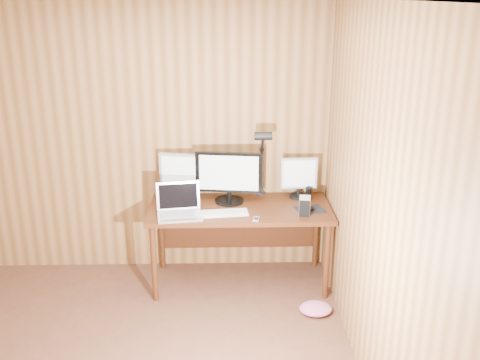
{
  "coord_description": "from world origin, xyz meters",
  "views": [
    {
      "loc": [
        0.82,
        -2.74,
        2.54
      ],
      "look_at": [
        0.93,
        1.58,
        1.02
      ],
      "focal_mm": 40.0,
      "sensor_mm": 36.0,
      "label": 1
    }
  ],
  "objects_px": {
    "monitor_right": "(299,177)",
    "mouse": "(310,207)",
    "laptop": "(179,207)",
    "keyboard": "(220,213)",
    "speaker": "(308,193)",
    "phone": "(256,219)",
    "desk": "(240,216)",
    "monitor_center": "(229,176)",
    "desk_lamp": "(262,154)",
    "monitor_left": "(181,175)",
    "hard_drive": "(305,206)"
  },
  "relations": [
    {
      "from": "speaker",
      "to": "hard_drive",
      "type": "bearing_deg",
      "value": -103.87
    },
    {
      "from": "monitor_center",
      "to": "monitor_right",
      "type": "xyz_separation_m",
      "value": [
        0.64,
        0.09,
        -0.04
      ]
    },
    {
      "from": "desk",
      "to": "keyboard",
      "type": "height_order",
      "value": "keyboard"
    },
    {
      "from": "laptop",
      "to": "speaker",
      "type": "xyz_separation_m",
      "value": [
        1.15,
        0.31,
        -0.0
      ]
    },
    {
      "from": "laptop",
      "to": "speaker",
      "type": "bearing_deg",
      "value": 6.52
    },
    {
      "from": "desk",
      "to": "phone",
      "type": "height_order",
      "value": "phone"
    },
    {
      "from": "desk",
      "to": "mouse",
      "type": "xyz_separation_m",
      "value": [
        0.61,
        -0.15,
        0.14
      ]
    },
    {
      "from": "monitor_left",
      "to": "phone",
      "type": "xyz_separation_m",
      "value": [
        0.66,
        -0.48,
        -0.23
      ]
    },
    {
      "from": "monitor_left",
      "to": "phone",
      "type": "bearing_deg",
      "value": -24.61
    },
    {
      "from": "desk",
      "to": "phone",
      "type": "relative_size",
      "value": 16.05
    },
    {
      "from": "keyboard",
      "to": "speaker",
      "type": "distance_m",
      "value": 0.86
    },
    {
      "from": "laptop",
      "to": "desk_lamp",
      "type": "bearing_deg",
      "value": 18.86
    },
    {
      "from": "desk",
      "to": "laptop",
      "type": "distance_m",
      "value": 0.6
    },
    {
      "from": "monitor_left",
      "to": "desk_lamp",
      "type": "height_order",
      "value": "desk_lamp"
    },
    {
      "from": "desk",
      "to": "desk_lamp",
      "type": "xyz_separation_m",
      "value": [
        0.21,
        0.15,
        0.54
      ]
    },
    {
      "from": "monitor_left",
      "to": "phone",
      "type": "distance_m",
      "value": 0.85
    },
    {
      "from": "monitor_left",
      "to": "desk_lamp",
      "type": "xyz_separation_m",
      "value": [
        0.74,
        0.02,
        0.19
      ]
    },
    {
      "from": "mouse",
      "to": "speaker",
      "type": "height_order",
      "value": "speaker"
    },
    {
      "from": "keyboard",
      "to": "hard_drive",
      "type": "distance_m",
      "value": 0.72
    },
    {
      "from": "laptop",
      "to": "keyboard",
      "type": "xyz_separation_m",
      "value": [
        0.35,
        -0.01,
        -0.05
      ]
    },
    {
      "from": "hard_drive",
      "to": "desk_lamp",
      "type": "relative_size",
      "value": 0.22
    },
    {
      "from": "monitor_right",
      "to": "desk_lamp",
      "type": "bearing_deg",
      "value": 176.09
    },
    {
      "from": "monitor_left",
      "to": "hard_drive",
      "type": "distance_m",
      "value": 1.15
    },
    {
      "from": "monitor_center",
      "to": "keyboard",
      "type": "relative_size",
      "value": 1.23
    },
    {
      "from": "keyboard",
      "to": "desk",
      "type": "bearing_deg",
      "value": 47.28
    },
    {
      "from": "desk",
      "to": "monitor_left",
      "type": "bearing_deg",
      "value": 166.39
    },
    {
      "from": "laptop",
      "to": "phone",
      "type": "height_order",
      "value": "laptop"
    },
    {
      "from": "monitor_left",
      "to": "monitor_right",
      "type": "xyz_separation_m",
      "value": [
        1.07,
        0.02,
        -0.03
      ]
    },
    {
      "from": "monitor_right",
      "to": "mouse",
      "type": "bearing_deg",
      "value": -80.01
    },
    {
      "from": "desk",
      "to": "phone",
      "type": "distance_m",
      "value": 0.4
    },
    {
      "from": "keyboard",
      "to": "mouse",
      "type": "height_order",
      "value": "mouse"
    },
    {
      "from": "speaker",
      "to": "phone",
      "type": "bearing_deg",
      "value": -138.92
    },
    {
      "from": "monitor_center",
      "to": "monitor_left",
      "type": "xyz_separation_m",
      "value": [
        -0.44,
        0.08,
        -0.01
      ]
    },
    {
      "from": "phone",
      "to": "desk",
      "type": "bearing_deg",
      "value": 119.99
    },
    {
      "from": "monitor_center",
      "to": "keyboard",
      "type": "xyz_separation_m",
      "value": [
        -0.08,
        -0.29,
        -0.23
      ]
    },
    {
      "from": "desk_lamp",
      "to": "phone",
      "type": "bearing_deg",
      "value": -103.61
    },
    {
      "from": "mouse",
      "to": "hard_drive",
      "type": "xyz_separation_m",
      "value": [
        -0.06,
        -0.09,
        0.05
      ]
    },
    {
      "from": "monitor_right",
      "to": "phone",
      "type": "bearing_deg",
      "value": -132.63
    },
    {
      "from": "keyboard",
      "to": "mouse",
      "type": "xyz_separation_m",
      "value": [
        0.78,
        0.08,
        0.01
      ]
    },
    {
      "from": "desk_lamp",
      "to": "speaker",
      "type": "bearing_deg",
      "value": -14.01
    },
    {
      "from": "monitor_center",
      "to": "monitor_left",
      "type": "relative_size",
      "value": 1.38
    },
    {
      "from": "desk",
      "to": "hard_drive",
      "type": "height_order",
      "value": "hard_drive"
    },
    {
      "from": "laptop",
      "to": "hard_drive",
      "type": "xyz_separation_m",
      "value": [
        1.07,
        -0.02,
        0.01
      ]
    },
    {
      "from": "speaker",
      "to": "laptop",
      "type": "bearing_deg",
      "value": -164.99
    },
    {
      "from": "desk",
      "to": "monitor_center",
      "type": "height_order",
      "value": "monitor_center"
    },
    {
      "from": "monitor_right",
      "to": "speaker",
      "type": "xyz_separation_m",
      "value": [
        0.09,
        -0.06,
        -0.14
      ]
    },
    {
      "from": "monitor_center",
      "to": "monitor_right",
      "type": "distance_m",
      "value": 0.64
    },
    {
      "from": "keyboard",
      "to": "monitor_center",
      "type": "bearing_deg",
      "value": 68.23
    },
    {
      "from": "desk",
      "to": "keyboard",
      "type": "relative_size",
      "value": 3.3
    },
    {
      "from": "monitor_right",
      "to": "hard_drive",
      "type": "distance_m",
      "value": 0.41
    }
  ]
}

